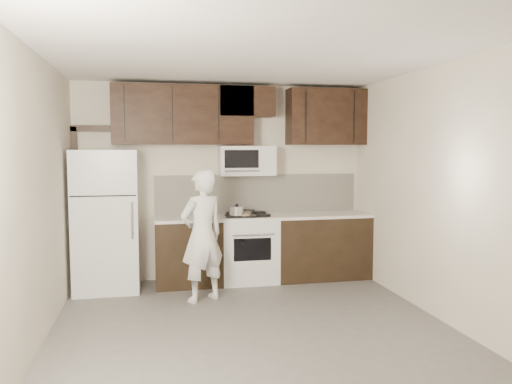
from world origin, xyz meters
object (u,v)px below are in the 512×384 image
object	(u,v)px
refrigerator	(107,221)
person	(202,235)
stove	(248,248)
microwave	(246,161)

from	to	relation	value
refrigerator	person	size ratio (longest dim) A/B	1.14
stove	refrigerator	distance (m)	1.90
microwave	refrigerator	xyz separation A→B (m)	(-1.85, -0.17, -0.75)
microwave	refrigerator	bearing A→B (deg)	-174.85
person	refrigerator	bearing A→B (deg)	-58.93
person	microwave	bearing A→B (deg)	-155.85
refrigerator	stove	bearing A→B (deg)	1.51
microwave	person	xyz separation A→B (m)	(-0.70, -0.88, -0.86)
refrigerator	person	distance (m)	1.36
microwave	refrigerator	distance (m)	2.00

